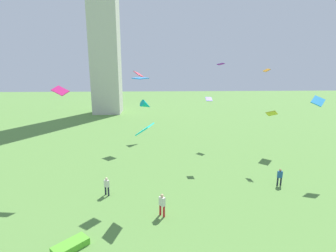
{
  "coord_description": "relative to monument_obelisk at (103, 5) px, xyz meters",
  "views": [
    {
      "loc": [
        -2.04,
        -6.77,
        10.72
      ],
      "look_at": [
        -0.66,
        19.36,
        4.82
      ],
      "focal_mm": 26.9,
      "sensor_mm": 36.0,
      "label": 1
    }
  ],
  "objects": [
    {
      "name": "person_0",
      "position": [
        12.22,
        -46.9,
        -24.4
      ],
      "size": [
        0.51,
        0.52,
        1.77
      ],
      "rotation": [
        0.0,
        0.0,
        2.3
      ],
      "color": "red",
      "rests_on": "ground_plane"
    },
    {
      "name": "person_2",
      "position": [
        23.42,
        -42.39,
        -24.47
      ],
      "size": [
        0.5,
        0.33,
        1.65
      ],
      "rotation": [
        0.0,
        0.0,
        0.2
      ],
      "color": "#1E2333",
      "rests_on": "ground_plane"
    },
    {
      "name": "kite_flying_1",
      "position": [
        3.31,
        -40.68,
        -16.55
      ],
      "size": [
        1.57,
        1.21,
        0.88
      ],
      "rotation": [
        0.0,
        0.0,
        2.74
      ],
      "color": "#DE2174"
    },
    {
      "name": "kite_flying_0",
      "position": [
        9.58,
        -27.93,
        -15.34
      ],
      "size": [
        1.59,
        1.88,
        0.98
      ],
      "rotation": [
        0.0,
        0.0,
        5.28
      ],
      "color": "#DD344B"
    },
    {
      "name": "kite_flying_3",
      "position": [
        27.94,
        -39.79,
        -17.75
      ],
      "size": [
        1.78,
        1.58,
        1.02
      ],
      "rotation": [
        0.0,
        0.0,
        3.9
      ],
      "color": "#258ED1"
    },
    {
      "name": "kite_bundle_0",
      "position": [
        6.54,
        -50.2,
        -25.18
      ],
      "size": [
        2.16,
        2.17,
        0.45
      ],
      "primitive_type": "cube",
      "rotation": [
        0.0,
        0.0,
        3.93
      ],
      "color": "#57B02D",
      "rests_on": "ground_plane"
    },
    {
      "name": "kite_flying_8",
      "position": [
        24.76,
        -34.61,
        -14.78
      ],
      "size": [
        0.57,
        0.9,
        0.4
      ],
      "rotation": [
        0.0,
        0.0,
        1.58
      ],
      "color": "#B36D09"
    },
    {
      "name": "monument_obelisk",
      "position": [
        0.0,
        0.0,
        0.0
      ],
      "size": [
        6.6,
        6.6,
        50.81
      ],
      "color": "beige",
      "rests_on": "ground_plane"
    },
    {
      "name": "kite_flying_9",
      "position": [
        21.59,
        -26.03,
        -13.91
      ],
      "size": [
        1.24,
        1.21,
        0.33
      ],
      "rotation": [
        0.0,
        0.0,
        2.39
      ],
      "color": "#7B0BC4"
    },
    {
      "name": "kite_flying_4",
      "position": [
        10.55,
        -41.5,
        -15.43
      ],
      "size": [
        1.51,
        1.57,
        0.15
      ],
      "rotation": [
        0.0,
        0.0,
        0.89
      ],
      "color": "#278BF1"
    },
    {
      "name": "kite_flying_2",
      "position": [
        17.89,
        -35.65,
        -17.96
      ],
      "size": [
        0.72,
        0.96,
        0.38
      ],
      "rotation": [
        0.0,
        0.0,
        4.66
      ],
      "color": "#4535E1"
    },
    {
      "name": "kite_flying_6",
      "position": [
        11.0,
        -44.9,
        -19.17
      ],
      "size": [
        1.48,
        1.95,
        0.76
      ],
      "rotation": [
        0.0,
        0.0,
        4.43
      ],
      "color": "#29EED0"
    },
    {
      "name": "kite_flying_5",
      "position": [
        10.45,
        -25.35,
        -20.04
      ],
      "size": [
        2.3,
        1.99,
        1.79
      ],
      "rotation": [
        0.0,
        0.0,
        2.09
      ],
      "color": "#0AB5AD"
    },
    {
      "name": "person_1",
      "position": [
        7.53,
        -43.48,
        -24.47
      ],
      "size": [
        0.49,
        0.46,
        1.65
      ],
      "rotation": [
        0.0,
        0.0,
        2.49
      ],
      "color": "#1E2333",
      "rests_on": "ground_plane"
    },
    {
      "name": "kite_flying_7",
      "position": [
        26.61,
        -33.04,
        -20.14
      ],
      "size": [
        1.94,
        1.85,
        1.05
      ],
      "rotation": [
        0.0,
        0.0,
        4.02
      ],
      "color": "gold"
    }
  ]
}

